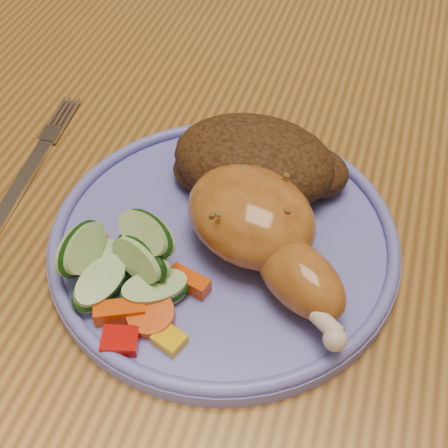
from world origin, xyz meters
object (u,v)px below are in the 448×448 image
object	(u,v)px
plate	(224,242)
chair_far	(377,42)
fork	(31,166)
dining_table	(321,214)

from	to	relation	value
plate	chair_far	bearing A→B (deg)	85.41
fork	chair_far	bearing A→B (deg)	70.92
chair_far	plate	bearing A→B (deg)	-94.59
chair_far	fork	xyz separation A→B (m)	(-0.25, -0.73, 0.26)
dining_table	fork	xyz separation A→B (m)	(-0.25, -0.10, 0.09)
dining_table	chair_far	size ratio (longest dim) A/B	1.54
fork	dining_table	bearing A→B (deg)	21.88
chair_far	plate	world-z (taller)	chair_far
plate	fork	xyz separation A→B (m)	(-0.19, 0.04, -0.00)
plate	fork	distance (m)	0.19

